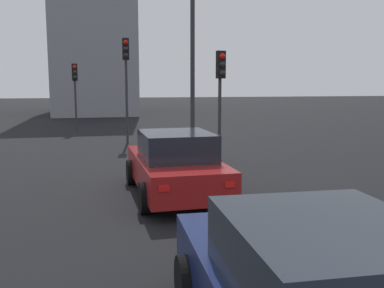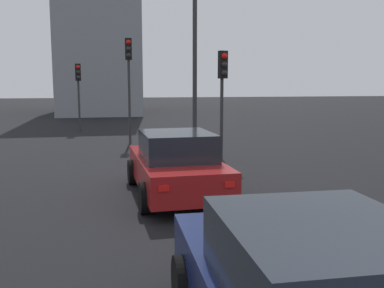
{
  "view_description": "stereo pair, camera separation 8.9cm",
  "coord_description": "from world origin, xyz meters",
  "px_view_note": "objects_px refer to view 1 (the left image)",
  "views": [
    {
      "loc": [
        -1.47,
        1.74,
        2.57
      ],
      "look_at": [
        6.53,
        0.01,
        1.42
      ],
      "focal_mm": 40.14,
      "sensor_mm": 36.0,
      "label": 1
    },
    {
      "loc": [
        -1.49,
        1.65,
        2.57
      ],
      "look_at": [
        6.53,
        0.01,
        1.42
      ],
      "focal_mm": 40.14,
      "sensor_mm": 36.0,
      "label": 2
    }
  ],
  "objects_px": {
    "car_red_lead": "(175,165)",
    "traffic_light_near_right": "(126,69)",
    "traffic_light_near_left": "(221,82)",
    "street_lamp_kerbside": "(193,10)",
    "traffic_light_far_left": "(75,83)"
  },
  "relations": [
    {
      "from": "traffic_light_near_left",
      "to": "traffic_light_far_left",
      "type": "relative_size",
      "value": 1.0
    },
    {
      "from": "traffic_light_near_left",
      "to": "traffic_light_far_left",
      "type": "height_order",
      "value": "traffic_light_near_left"
    },
    {
      "from": "traffic_light_far_left",
      "to": "car_red_lead",
      "type": "bearing_deg",
      "value": 3.53
    },
    {
      "from": "traffic_light_far_left",
      "to": "street_lamp_kerbside",
      "type": "bearing_deg",
      "value": 20.4
    },
    {
      "from": "car_red_lead",
      "to": "street_lamp_kerbside",
      "type": "relative_size",
      "value": 0.47
    },
    {
      "from": "traffic_light_near_right",
      "to": "street_lamp_kerbside",
      "type": "xyz_separation_m",
      "value": [
        -3.23,
        -2.17,
        1.94
      ]
    },
    {
      "from": "street_lamp_kerbside",
      "to": "traffic_light_near_right",
      "type": "bearing_deg",
      "value": 33.91
    },
    {
      "from": "traffic_light_near_left",
      "to": "street_lamp_kerbside",
      "type": "distance_m",
      "value": 2.98
    },
    {
      "from": "traffic_light_near_left",
      "to": "traffic_light_far_left",
      "type": "distance_m",
      "value": 11.18
    },
    {
      "from": "traffic_light_near_right",
      "to": "street_lamp_kerbside",
      "type": "relative_size",
      "value": 0.5
    },
    {
      "from": "traffic_light_far_left",
      "to": "street_lamp_kerbside",
      "type": "xyz_separation_m",
      "value": [
        -8.42,
        -4.55,
        2.52
      ]
    },
    {
      "from": "traffic_light_far_left",
      "to": "traffic_light_near_right",
      "type": "bearing_deg",
      "value": 16.63
    },
    {
      "from": "traffic_light_far_left",
      "to": "traffic_light_near_left",
      "type": "bearing_deg",
      "value": 19.63
    },
    {
      "from": "car_red_lead",
      "to": "traffic_light_far_left",
      "type": "relative_size",
      "value": 1.17
    },
    {
      "from": "car_red_lead",
      "to": "traffic_light_near_right",
      "type": "relative_size",
      "value": 0.95
    }
  ]
}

